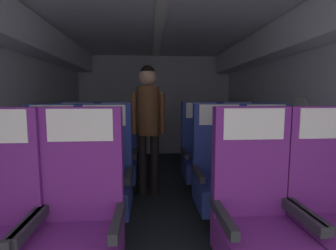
% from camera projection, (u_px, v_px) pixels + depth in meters
% --- Properties ---
extents(ground, '(3.56, 5.81, 0.02)m').
position_uv_depth(ground, '(161.00, 206.00, 2.89)').
color(ground, '#23282D').
extents(fuselage_shell, '(3.44, 5.46, 2.21)m').
position_uv_depth(fuselage_shell, '(160.00, 71.00, 2.98)').
color(fuselage_shell, silver).
rests_on(fuselage_shell, ground).
extents(seat_a_left_aisle, '(0.52, 0.51, 1.20)m').
position_uv_depth(seat_a_left_aisle, '(80.00, 225.00, 1.48)').
color(seat_a_left_aisle, '#38383D').
rests_on(seat_a_left_aisle, ground).
extents(seat_a_right_aisle, '(0.52, 0.51, 1.20)m').
position_uv_depth(seat_a_right_aisle, '(332.00, 216.00, 1.59)').
color(seat_a_right_aisle, '#38383D').
rests_on(seat_a_right_aisle, ground).
extents(seat_a_right_window, '(0.52, 0.51, 1.20)m').
position_uv_depth(seat_a_right_window, '(257.00, 219.00, 1.54)').
color(seat_a_right_window, '#38383D').
rests_on(seat_a_right_window, ground).
extents(seat_b_left_window, '(0.52, 0.51, 1.20)m').
position_uv_depth(seat_b_left_window, '(51.00, 181.00, 2.27)').
color(seat_b_left_window, '#38383D').
rests_on(seat_b_left_window, ground).
extents(seat_b_left_aisle, '(0.52, 0.51, 1.20)m').
position_uv_depth(seat_b_left_aisle, '(104.00, 179.00, 2.30)').
color(seat_b_left_aisle, '#38383D').
rests_on(seat_b_left_aisle, ground).
extents(seat_b_right_aisle, '(0.52, 0.51, 1.20)m').
position_uv_depth(seat_b_right_aisle, '(268.00, 175.00, 2.43)').
color(seat_b_right_aisle, '#38383D').
rests_on(seat_b_right_aisle, ground).
extents(seat_b_right_window, '(0.52, 0.51, 1.20)m').
position_uv_depth(seat_b_right_window, '(221.00, 176.00, 2.39)').
color(seat_b_right_window, '#38383D').
rests_on(seat_b_right_window, ground).
extents(seat_c_left_window, '(0.52, 0.51, 1.20)m').
position_uv_depth(seat_c_left_window, '(78.00, 158.00, 3.12)').
color(seat_c_left_window, '#38383D').
rests_on(seat_c_left_window, ground).
extents(seat_c_left_aisle, '(0.52, 0.51, 1.20)m').
position_uv_depth(seat_c_left_aisle, '(117.00, 157.00, 3.15)').
color(seat_c_left_aisle, '#38383D').
rests_on(seat_c_left_aisle, ground).
extents(seat_c_right_aisle, '(0.52, 0.51, 1.20)m').
position_uv_depth(seat_c_right_aisle, '(239.00, 155.00, 3.27)').
color(seat_c_right_aisle, '#38383D').
rests_on(seat_c_right_aisle, ground).
extents(seat_c_right_window, '(0.52, 0.51, 1.20)m').
position_uv_depth(seat_c_right_window, '(202.00, 156.00, 3.21)').
color(seat_c_right_window, '#38383D').
rests_on(seat_c_right_window, ground).
extents(flight_attendant, '(0.43, 0.28, 1.66)m').
position_uv_depth(flight_attendant, '(148.00, 116.00, 3.13)').
color(flight_attendant, black).
rests_on(flight_attendant, ground).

